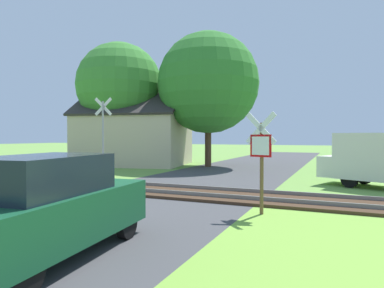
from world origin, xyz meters
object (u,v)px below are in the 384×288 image
object	(u,v)px
house	(135,138)
parked_car	(50,207)
stop_sign_near	(261,154)
crossing_sign_far	(103,133)
tree_center	(208,83)
tree_left	(120,86)

from	to	relation	value
house	parked_car	xyz separation A→B (m)	(9.52, -17.32, -1.08)
stop_sign_near	crossing_sign_far	size ratio (longest dim) A/B	0.69
tree_center	parked_car	distance (m)	18.83
crossing_sign_far	parked_car	world-z (taller)	crossing_sign_far
crossing_sign_far	tree_center	world-z (taller)	tree_center
stop_sign_near	parked_car	bearing A→B (deg)	73.70
tree_center	stop_sign_near	bearing A→B (deg)	-63.59
parked_car	stop_sign_near	bearing A→B (deg)	55.37
house	tree_left	xyz separation A→B (m)	(-0.96, -0.56, 3.88)
stop_sign_near	house	world-z (taller)	house
crossing_sign_far	house	distance (m)	9.07
crossing_sign_far	tree_center	size ratio (longest dim) A/B	0.43
house	tree_center	distance (m)	6.84
parked_car	tree_left	bearing A→B (deg)	116.37
tree_left	tree_center	world-z (taller)	tree_center
house	tree_left	size ratio (longest dim) A/B	0.98
stop_sign_near	tree_left	world-z (taller)	tree_left
house	parked_car	distance (m)	19.79
tree_left	parked_car	xyz separation A→B (m)	(10.48, -16.76, -4.96)
tree_center	house	bearing A→B (deg)	-175.43
crossing_sign_far	stop_sign_near	bearing A→B (deg)	-41.69
stop_sign_near	house	bearing A→B (deg)	-33.33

